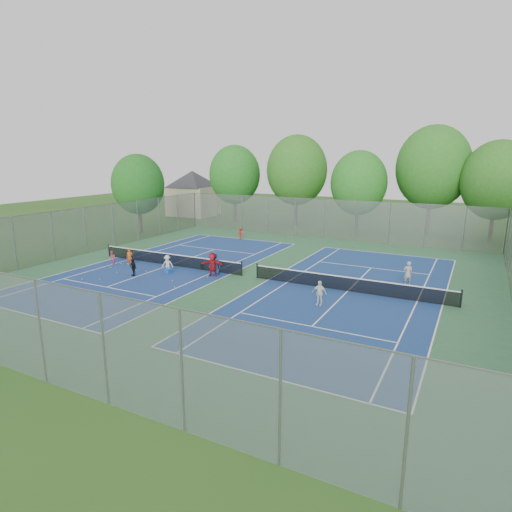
{
  "coord_description": "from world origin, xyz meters",
  "views": [
    {
      "loc": [
        13.71,
        -25.24,
        8.29
      ],
      "look_at": [
        0.0,
        1.0,
        1.3
      ],
      "focal_mm": 30.0,
      "sensor_mm": 36.0,
      "label": 1
    }
  ],
  "objects": [
    {
      "name": "ground",
      "position": [
        0.0,
        0.0,
        0.0
      ],
      "size": [
        120.0,
        120.0,
        0.0
      ],
      "primitive_type": "plane",
      "color": "#274F18",
      "rests_on": "ground"
    },
    {
      "name": "court_right",
      "position": [
        7.0,
        0.0,
        0.02
      ],
      "size": [
        10.97,
        23.77,
        0.01
      ],
      "primitive_type": "cube",
      "color": "navy",
      "rests_on": "court_pad"
    },
    {
      "name": "tennis_ball_9",
      "position": [
        -9.89,
        -6.55,
        0.03
      ],
      "size": [
        0.07,
        0.07,
        0.07
      ],
      "primitive_type": "sphere",
      "color": "gold",
      "rests_on": "ground"
    },
    {
      "name": "instructor",
      "position": [
        10.08,
        3.07,
        0.8
      ],
      "size": [
        0.68,
        0.57,
        1.61
      ],
      "primitive_type": "imported",
      "rotation": [
        0.0,
        0.0,
        3.5
      ],
      "color": "gray",
      "rests_on": "ground"
    },
    {
      "name": "tennis_ball_5",
      "position": [
        -8.94,
        -3.59,
        0.03
      ],
      "size": [
        0.07,
        0.07,
        0.07
      ],
      "primitive_type": "sphere",
      "color": "#B5D130",
      "rests_on": "ground"
    },
    {
      "name": "student_b",
      "position": [
        -10.96,
        -2.0,
        0.57
      ],
      "size": [
        0.69,
        0.64,
        1.13
      ],
      "primitive_type": "imported",
      "rotation": [
        0.0,
        0.0,
        -0.49
      ],
      "color": "#D45278",
      "rests_on": "ground"
    },
    {
      "name": "tennis_ball_11",
      "position": [
        -7.37,
        -2.25,
        0.03
      ],
      "size": [
        0.07,
        0.07,
        0.07
      ],
      "primitive_type": "sphere",
      "color": "#C3D030",
      "rests_on": "ground"
    },
    {
      "name": "tree_side_w",
      "position": [
        -19.0,
        10.0,
        5.24
      ],
      "size": [
        5.6,
        5.6,
        8.47
      ],
      "color": "#443326",
      "rests_on": "ground"
    },
    {
      "name": "court_pad",
      "position": [
        0.0,
        0.0,
        0.01
      ],
      "size": [
        32.0,
        32.0,
        0.01
      ],
      "primitive_type": "cube",
      "color": "#2D5F3B",
      "rests_on": "ground"
    },
    {
      "name": "tree_nw",
      "position": [
        -14.0,
        22.0,
        5.89
      ],
      "size": [
        6.4,
        6.4,
        9.58
      ],
      "color": "#443326",
      "rests_on": "ground"
    },
    {
      "name": "tree_nr",
      "position": [
        9.0,
        24.0,
        7.04
      ],
      "size": [
        7.6,
        7.6,
        11.42
      ],
      "color": "#443326",
      "rests_on": "ground"
    },
    {
      "name": "net_right",
      "position": [
        7.0,
        0.0,
        0.46
      ],
      "size": [
        12.87,
        0.1,
        0.91
      ],
      "primitive_type": "cube",
      "color": "black",
      "rests_on": "ground"
    },
    {
      "name": "student_d",
      "position": [
        -7.4,
        -3.5,
        0.62
      ],
      "size": [
        0.78,
        0.48,
        1.23
      ],
      "primitive_type": "imported",
      "rotation": [
        0.0,
        0.0,
        -0.26
      ],
      "color": "black",
      "rests_on": "ground"
    },
    {
      "name": "tennis_ball_1",
      "position": [
        -9.81,
        -5.91,
        0.03
      ],
      "size": [
        0.07,
        0.07,
        0.07
      ],
      "primitive_type": "sphere",
      "color": "#C5F138",
      "rests_on": "ground"
    },
    {
      "name": "student_c",
      "position": [
        -5.75,
        -1.78,
        0.65
      ],
      "size": [
        0.96,
        0.74,
        1.3
      ],
      "primitive_type": "imported",
      "rotation": [
        0.0,
        0.0,
        0.34
      ],
      "color": "silver",
      "rests_on": "ground"
    },
    {
      "name": "tree_ne",
      "position": [
        15.0,
        22.0,
        5.97
      ],
      "size": [
        6.6,
        6.6,
        9.77
      ],
      "color": "#443326",
      "rests_on": "ground"
    },
    {
      "name": "tennis_ball_7",
      "position": [
        -8.69,
        -5.41,
        0.03
      ],
      "size": [
        0.07,
        0.07,
        0.07
      ],
      "primitive_type": "sphere",
      "color": "#BFCE30",
      "rests_on": "ground"
    },
    {
      "name": "tennis_ball_4",
      "position": [
        -4.11,
        -3.33,
        0.03
      ],
      "size": [
        0.07,
        0.07,
        0.07
      ],
      "primitive_type": "sphere",
      "color": "#C4E134",
      "rests_on": "ground"
    },
    {
      "name": "court_left",
      "position": [
        -7.0,
        0.0,
        0.02
      ],
      "size": [
        10.97,
        23.77,
        0.01
      ],
      "primitive_type": "cube",
      "color": "navy",
      "rests_on": "court_pad"
    },
    {
      "name": "tennis_ball_2",
      "position": [
        -6.98,
        -1.36,
        0.03
      ],
      "size": [
        0.07,
        0.07,
        0.07
      ],
      "primitive_type": "sphere",
      "color": "#BCCB2F",
      "rests_on": "ground"
    },
    {
      "name": "teen_court_b",
      "position": [
        6.25,
        -3.23,
        0.72
      ],
      "size": [
        0.86,
        0.39,
        1.44
      ],
      "primitive_type": "imported",
      "rotation": [
        0.0,
        0.0,
        -0.05
      ],
      "color": "white",
      "rests_on": "ground"
    },
    {
      "name": "tennis_ball_3",
      "position": [
        -10.15,
        -1.27,
        0.03
      ],
      "size": [
        0.07,
        0.07,
        0.07
      ],
      "primitive_type": "sphere",
      "color": "#C2D030",
      "rests_on": "ground"
    },
    {
      "name": "tree_nc",
      "position": [
        2.0,
        21.0,
        5.39
      ],
      "size": [
        6.0,
        6.0,
        8.85
      ],
      "color": "#443326",
      "rests_on": "ground"
    },
    {
      "name": "net_left",
      "position": [
        -7.0,
        0.0,
        0.46
      ],
      "size": [
        12.87,
        0.1,
        0.91
      ],
      "primitive_type": "cube",
      "color": "black",
      "rests_on": "ground"
    },
    {
      "name": "tennis_ball_6",
      "position": [
        -3.05,
        -4.44,
        0.03
      ],
      "size": [
        0.07,
        0.07,
        0.07
      ],
      "primitive_type": "sphere",
      "color": "gold",
      "rests_on": "ground"
    },
    {
      "name": "student_f",
      "position": [
        -2.37,
        -1.04,
        0.86
      ],
      "size": [
        1.67,
        0.99,
        1.72
      ],
      "primitive_type": "imported",
      "rotation": [
        0.0,
        0.0,
        0.33
      ],
      "color": "maroon",
      "rests_on": "ground"
    },
    {
      "name": "child_far_baseline",
      "position": [
        -7.45,
        11.89,
        0.58
      ],
      "size": [
        0.85,
        0.65,
        1.16
      ],
      "primitive_type": "imported",
      "rotation": [
        0.0,
        0.0,
        2.82
      ],
      "color": "#A61A17",
      "rests_on": "ground"
    },
    {
      "name": "tree_nl",
      "position": [
        -6.0,
        23.0,
        6.54
      ],
      "size": [
        7.2,
        7.2,
        10.69
      ],
      "color": "#443326",
      "rests_on": "ground"
    },
    {
      "name": "ball_crate",
      "position": [
        -5.6,
        -1.88,
        0.17
      ],
      "size": [
        0.45,
        0.45,
        0.33
      ],
      "primitive_type": "cube",
      "rotation": [
        0.0,
        0.0,
        -0.17
      ],
      "color": "#1749AC",
      "rests_on": "ground"
    },
    {
      "name": "house",
      "position": [
        -22.0,
        24.0,
        4.21
      ],
      "size": [
        11.03,
        11.03,
        7.3
      ],
      "color": "#B7A88C",
      "rests_on": "ground"
    },
    {
      "name": "tennis_ball_8",
      "position": [
        -10.6,
        -1.5,
        0.03
      ],
      "size": [
        0.07,
        0.07,
        0.07
      ],
      "primitive_type": "sphere",
      "color": "#D2E134",
      "rests_on": "ground"
    },
    {
      "name": "fence_west",
      "position": [
        -16.0,
        0.0,
        2.0
      ],
      "size": [
        0.1,
        32.0,
        4.0
      ],
      "primitive_type": "cube",
      "rotation": [
        0.0,
        0.0,
        1.57
      ],
      "color": "gray",
      "rests_on": "ground"
    },
    {
      "name": "student_e",
      "position": [
        -2.46,
        -0.6,
        0.85
      ],
      "size": [
        0.94,
        0.75,
        1.69
      ],
      "primitive_type": "imported",
      "rotation": [
        0.0,
        0.0,
        0.28
      ],
      "color": "#274A8F",
      "rests_on": "ground"
    },
    {
      "name": "ball_hopper",
      "position": [
        -4.07,
        0.19,
        0.24
      ],
      "size": [
        0.28,
        0.28,
        0.49
      ],
      "primitive_type": "cube",
      "rotation": [
        0.0,
        0.0,
        0.12
      ],
      "color": "#238225",
      "rests_on": "ground"
    },
    {
      "name": "tennis_ball_10",
      "position": [
        -2.51,
        -1.49,
        0.03
      ],
      "size": [
        0.07,
        0.07,
        0.07
      ],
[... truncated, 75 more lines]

